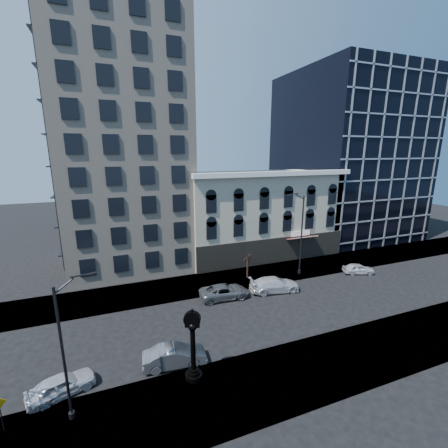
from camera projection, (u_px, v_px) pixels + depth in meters
name	position (u px, v px, depth m)	size (l,w,h in m)	color
ground	(219.00, 321.00, 27.05)	(160.00, 160.00, 0.00)	black
sidewalk_far	(195.00, 285.00, 34.30)	(160.00, 6.00, 0.12)	gray
sidewalk_near	(260.00, 383.00, 19.78)	(160.00, 6.00, 0.12)	gray
cream_tower	(121.00, 116.00, 37.51)	(15.90, 15.40, 42.50)	#C1B09B
victorian_row	(258.00, 214.00, 44.22)	(22.60, 11.19, 12.50)	#B5AE95
glass_office	(346.00, 157.00, 53.81)	(20.00, 20.15, 28.00)	black
street_clock	(193.00, 347.00, 19.64)	(1.16, 1.16, 5.13)	black
street_lamp_near	(70.00, 312.00, 16.02)	(2.13, 0.99, 8.61)	black
street_lamp_far	(297.00, 213.00, 35.34)	(2.68, 0.54, 10.34)	black
bare_tree_far	(248.00, 255.00, 35.53)	(2.22, 2.22, 3.81)	black
warning_sign	(0.00, 408.00, 15.99)	(0.69, 0.22, 2.16)	black
car_near_a	(62.00, 385.00, 18.80)	(1.60, 3.98, 1.36)	silver
car_near_b	(175.00, 356.00, 21.38)	(1.57, 4.50, 1.48)	#595B60
car_far_a	(224.00, 292.00, 31.21)	(2.39, 5.19, 1.44)	#595B60
car_far_b	(275.00, 284.00, 32.72)	(2.24, 5.50, 1.60)	silver
car_far_c	(358.00, 269.00, 37.55)	(1.51, 3.76, 1.28)	silver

